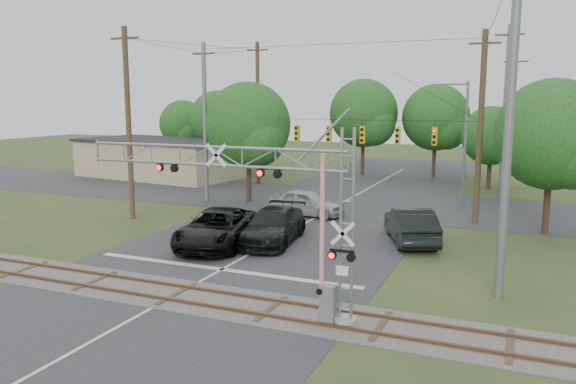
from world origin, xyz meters
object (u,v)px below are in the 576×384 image
at_px(pickup_black, 217,228).
at_px(sedan_silver, 307,203).
at_px(commercial_building, 160,158).
at_px(streetlight, 463,138).
at_px(crossing_gantry, 260,198).
at_px(traffic_signal_span, 342,128).
at_px(car_dark, 273,226).

relative_size(pickup_black, sedan_silver, 1.34).
xyz_separation_m(commercial_building, streetlight, (28.73, -4.76, 3.01)).
bearing_deg(pickup_black, sedan_silver, 68.68).
distance_m(crossing_gantry, streetlight, 23.82).
height_order(crossing_gantry, traffic_signal_span, traffic_signal_span).
distance_m(sedan_silver, commercial_building, 23.16).
bearing_deg(crossing_gantry, commercial_building, 130.99).
distance_m(crossing_gantry, sedan_silver, 17.32).
xyz_separation_m(car_dark, sedan_silver, (-0.87, 7.17, -0.04)).
distance_m(crossing_gantry, commercial_building, 37.41).
xyz_separation_m(pickup_black, streetlight, (10.33, 15.98, 3.94)).
bearing_deg(pickup_black, commercial_building, 119.79).
bearing_deg(commercial_building, car_dark, -35.06).
height_order(sedan_silver, commercial_building, commercial_building).
height_order(pickup_black, sedan_silver, pickup_black).
bearing_deg(pickup_black, crossing_gantry, -62.50).
distance_m(traffic_signal_span, streetlight, 8.79).
height_order(car_dark, sedan_silver, car_dark).
height_order(crossing_gantry, car_dark, crossing_gantry).
height_order(crossing_gantry, streetlight, streetlight).
bearing_deg(car_dark, traffic_signal_span, 77.57).
height_order(traffic_signal_span, car_dark, traffic_signal_span).
bearing_deg(commercial_building, sedan_silver, -23.32).
bearing_deg(car_dark, pickup_black, -150.62).
bearing_deg(traffic_signal_span, car_dark, -95.14).
relative_size(crossing_gantry, traffic_signal_span, 0.55).
xyz_separation_m(traffic_signal_span, pickup_black, (-3.19, -10.91, -4.72)).
distance_m(pickup_black, streetlight, 19.43).
bearing_deg(sedan_silver, commercial_building, 63.93).
bearing_deg(streetlight, traffic_signal_span, -144.65).
xyz_separation_m(sedan_silver, streetlight, (8.83, 7.05, 4.02)).
bearing_deg(sedan_silver, traffic_signal_span, -35.85).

